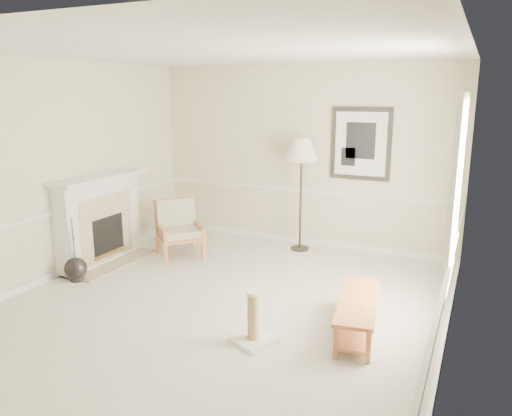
{
  "coord_description": "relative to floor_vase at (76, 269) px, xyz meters",
  "views": [
    {
      "loc": [
        2.68,
        -4.85,
        2.48
      ],
      "look_at": [
        0.12,
        0.7,
        1.05
      ],
      "focal_mm": 35.0,
      "sensor_mm": 36.0,
      "label": 1
    }
  ],
  "objects": [
    {
      "name": "scratching_post",
      "position": [
        2.88,
        -0.54,
        0.01
      ],
      "size": [
        0.5,
        0.5,
        0.55
      ],
      "rotation": [
        0.0,
        0.0,
        -0.4
      ],
      "color": "white",
      "rests_on": "ground"
    },
    {
      "name": "fireplace",
      "position": [
        -0.19,
        0.73,
        0.48
      ],
      "size": [
        0.64,
        1.64,
        1.31
      ],
      "color": "white",
      "rests_on": "ground"
    },
    {
      "name": "ground",
      "position": [
        2.15,
        0.13,
        -0.16
      ],
      "size": [
        5.5,
        5.5,
        0.0
      ],
      "primitive_type": "plane",
      "color": "silver",
      "rests_on": "ground"
    },
    {
      "name": "room",
      "position": [
        2.29,
        0.21,
        1.71
      ],
      "size": [
        5.04,
        5.54,
        2.92
      ],
      "color": "beige",
      "rests_on": "ground"
    },
    {
      "name": "bench",
      "position": [
        3.78,
        0.11,
        0.09
      ],
      "size": [
        0.58,
        1.35,
        0.37
      ],
      "rotation": [
        0.0,
        0.0,
        0.15
      ],
      "color": "#AD6C38",
      "rests_on": "ground"
    },
    {
      "name": "armchair",
      "position": [
        0.66,
        1.49,
        0.3
      ],
      "size": [
        0.94,
        0.94,
        0.86
      ],
      "rotation": [
        0.0,
        0.0,
        0.81
      ],
      "color": "#AD6C38",
      "rests_on": "ground"
    },
    {
      "name": "floor_lamp",
      "position": [
        2.26,
        2.53,
        1.4
      ],
      "size": [
        0.67,
        0.67,
        1.79
      ],
      "rotation": [
        0.0,
        0.0,
        0.2
      ],
      "color": "black",
      "rests_on": "ground"
    },
    {
      "name": "floor_vase",
      "position": [
        0.0,
        0.0,
        0.0
      ],
      "size": [
        0.3,
        0.3,
        0.87
      ],
      "rotation": [
        0.0,
        0.0,
        0.23
      ],
      "color": "black",
      "rests_on": "ground"
    }
  ]
}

